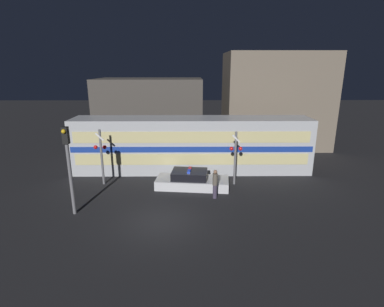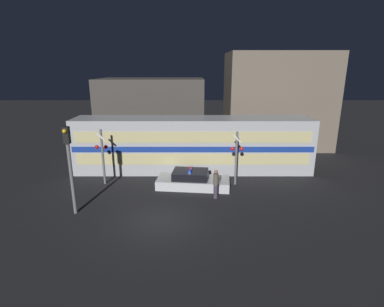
{
  "view_description": "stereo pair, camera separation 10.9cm",
  "coord_description": "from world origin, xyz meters",
  "px_view_note": "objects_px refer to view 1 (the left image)",
  "views": [
    {
      "loc": [
        1.55,
        -14.23,
        7.88
      ],
      "look_at": [
        1.74,
        6.47,
        1.88
      ],
      "focal_mm": 28.0,
      "sensor_mm": 36.0,
      "label": 1
    },
    {
      "loc": [
        1.66,
        -14.23,
        7.88
      ],
      "look_at": [
        1.74,
        6.47,
        1.88
      ],
      "focal_mm": 28.0,
      "sensor_mm": 36.0,
      "label": 2
    }
  ],
  "objects_px": {
    "train": "(192,145)",
    "traffic_light_corner": "(69,163)",
    "crossing_signal_near": "(235,155)",
    "pedestrian": "(215,184)",
    "police_car": "(192,181)"
  },
  "relations": [
    {
      "from": "train",
      "to": "traffic_light_corner",
      "type": "height_order",
      "value": "traffic_light_corner"
    },
    {
      "from": "crossing_signal_near",
      "to": "train",
      "type": "bearing_deg",
      "value": 134.36
    },
    {
      "from": "pedestrian",
      "to": "crossing_signal_near",
      "type": "distance_m",
      "value": 2.97
    },
    {
      "from": "police_car",
      "to": "traffic_light_corner",
      "type": "relative_size",
      "value": 1.02
    },
    {
      "from": "police_car",
      "to": "crossing_signal_near",
      "type": "distance_m",
      "value": 3.43
    },
    {
      "from": "police_car",
      "to": "traffic_light_corner",
      "type": "bearing_deg",
      "value": -143.98
    },
    {
      "from": "traffic_light_corner",
      "to": "police_car",
      "type": "bearing_deg",
      "value": 29.94
    },
    {
      "from": "police_car",
      "to": "crossing_signal_near",
      "type": "relative_size",
      "value": 1.35
    },
    {
      "from": "police_car",
      "to": "pedestrian",
      "type": "bearing_deg",
      "value": -45.08
    },
    {
      "from": "train",
      "to": "crossing_signal_near",
      "type": "distance_m",
      "value": 4.21
    },
    {
      "from": "crossing_signal_near",
      "to": "traffic_light_corner",
      "type": "xyz_separation_m",
      "value": [
        -9.54,
        -4.25,
        0.86
      ]
    },
    {
      "from": "police_car",
      "to": "crossing_signal_near",
      "type": "bearing_deg",
      "value": 15.07
    },
    {
      "from": "train",
      "to": "police_car",
      "type": "relative_size",
      "value": 3.59
    },
    {
      "from": "train",
      "to": "traffic_light_corner",
      "type": "relative_size",
      "value": 3.67
    },
    {
      "from": "police_car",
      "to": "pedestrian",
      "type": "distance_m",
      "value": 2.34
    }
  ]
}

